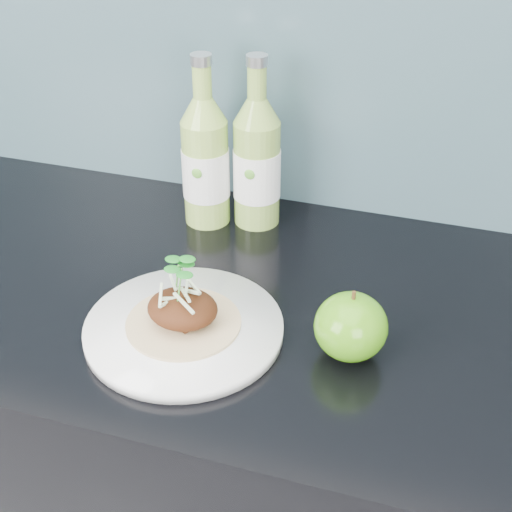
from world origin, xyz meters
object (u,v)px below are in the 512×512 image
object	(u,v)px
dinner_plate	(184,329)
green_apple	(351,327)
cider_bottle_right	(257,163)
cider_bottle_left	(205,162)

from	to	relation	value
dinner_plate	green_apple	bearing A→B (deg)	6.95
dinner_plate	cider_bottle_right	world-z (taller)	cider_bottle_right
cider_bottle_right	cider_bottle_left	bearing A→B (deg)	174.50
dinner_plate	green_apple	world-z (taller)	green_apple
cider_bottle_left	cider_bottle_right	distance (m)	0.08
green_apple	cider_bottle_left	world-z (taller)	cider_bottle_left
cider_bottle_left	dinner_plate	bearing A→B (deg)	-97.55
cider_bottle_left	cider_bottle_right	bearing A→B (deg)	-7.17
green_apple	cider_bottle_right	xyz separation A→B (m)	(-0.21, 0.28, 0.06)
green_apple	cider_bottle_right	distance (m)	0.36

